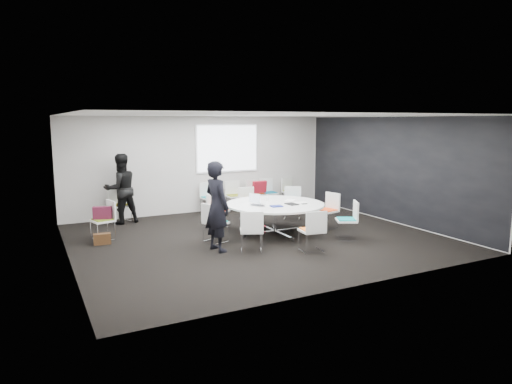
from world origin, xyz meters
name	(u,v)px	position (x,y,z in m)	size (l,w,h in m)	color
room_shell	(260,177)	(0.09, 0.00, 1.40)	(8.08, 7.08, 2.88)	black
conference_table	(275,211)	(0.60, 0.18, 0.55)	(2.33, 2.33, 0.73)	silver
projection_screen	(228,148)	(0.80, 3.46, 1.85)	(1.90, 0.03, 1.35)	white
chair_ring_a	(327,217)	(2.03, 0.05, 0.28)	(0.54, 0.55, 0.88)	silver
chair_ring_b	(292,209)	(1.79, 1.36, 0.28)	(0.64, 0.64, 0.88)	silver
chair_ring_c	(249,210)	(0.68, 1.78, 0.28)	(0.48, 0.47, 0.88)	silver
chair_ring_d	(218,218)	(-0.44, 1.23, 0.28)	(0.64, 0.64, 0.88)	silver
chair_ring_e	(215,230)	(-0.97, 0.08, 0.28)	(0.57, 0.58, 0.88)	silver
chair_ring_f	(252,239)	(-0.59, -0.96, 0.28)	(0.60, 0.59, 0.88)	silver
chair_ring_g	(312,239)	(0.51, -1.52, 0.28)	(0.52, 0.51, 0.88)	silver
chair_ring_h	(347,227)	(1.77, -1.05, 0.28)	(0.61, 0.61, 0.88)	silver
chair_back_a	(210,204)	(0.10, 3.17, 0.28)	(0.50, 0.49, 0.88)	silver
chair_back_b	(235,202)	(0.88, 3.15, 0.28)	(0.49, 0.48, 0.88)	silver
chair_back_c	(256,200)	(1.61, 3.17, 0.28)	(0.54, 0.53, 0.88)	silver
chair_back_d	(269,198)	(2.05, 3.16, 0.28)	(0.46, 0.45, 0.88)	silver
chair_back_e	(291,197)	(2.83, 3.12, 0.28)	(0.56, 0.55, 0.88)	silver
chair_spare_left	(104,228)	(-3.15, 1.44, 0.28)	(0.55, 0.56, 0.88)	silver
chair_person_back	(120,212)	(-2.46, 3.12, 0.28)	(0.60, 0.60, 0.88)	silver
person_main	(217,206)	(-1.19, -0.56, 0.93)	(0.68, 0.45, 1.87)	black
person_back	(121,189)	(-2.46, 2.96, 0.92)	(0.89, 0.69, 1.83)	black
laptop	(259,205)	(0.13, 0.11, 0.74)	(0.36, 0.23, 0.03)	#333338
laptop_lid	(255,198)	(0.13, 0.34, 0.86)	(0.30, 0.02, 0.22)	silver
notebook_black	(292,204)	(0.87, -0.13, 0.74)	(0.22, 0.30, 0.02)	black
tablet_folio	(276,206)	(0.42, -0.21, 0.74)	(0.26, 0.20, 0.03)	navy
papers_right	(290,200)	(1.14, 0.39, 0.73)	(0.30, 0.21, 0.00)	white
papers_front	(301,202)	(1.20, 0.00, 0.73)	(0.30, 0.21, 0.00)	silver
cup	(267,199)	(0.59, 0.57, 0.78)	(0.08, 0.08, 0.09)	white
phone	(304,204)	(1.17, -0.21, 0.73)	(0.14, 0.07, 0.01)	black
maroon_bag	(102,213)	(-3.16, 1.43, 0.62)	(0.40, 0.14, 0.28)	#56162C
brown_bag	(102,239)	(-3.25, 1.03, 0.12)	(0.36, 0.16, 0.24)	#452A16
red_jacket	(259,187)	(1.61, 2.94, 0.70)	(0.44, 0.10, 0.35)	maroon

